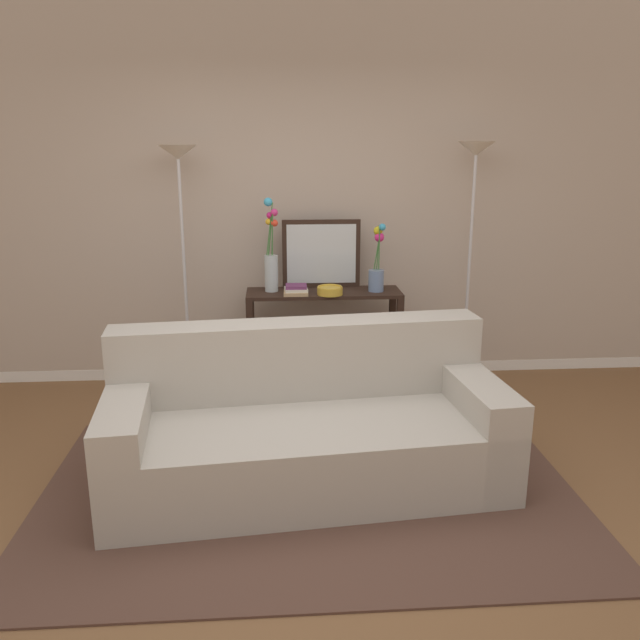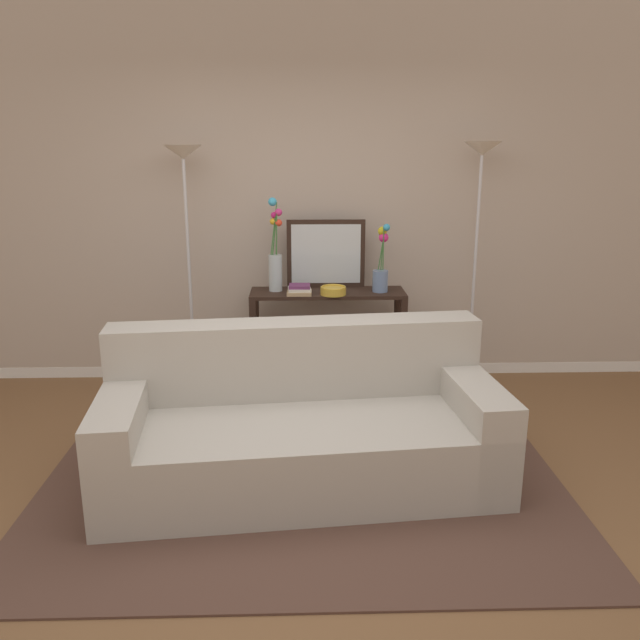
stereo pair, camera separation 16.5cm
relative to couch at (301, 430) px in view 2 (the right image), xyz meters
name	(u,v)px [view 2 (the right image)]	position (x,y,z in m)	size (l,w,h in m)	color
ground_plane	(296,529)	(-0.03, -0.50, -0.32)	(16.00, 16.00, 0.02)	brown
back_wall	(296,199)	(-0.03, 1.83, 1.17)	(12.00, 0.15, 2.95)	white
area_rug	(303,492)	(0.01, -0.16, -0.30)	(2.98, 1.97, 0.01)	#51382D
couch	(301,430)	(0.00, 0.00, 0.00)	(2.30, 1.16, 0.88)	#ADA89E
console_table	(328,323)	(0.21, 1.41, 0.24)	(1.18, 0.37, 0.81)	black
floor_lamp_left	(186,202)	(-0.84, 1.43, 1.18)	(0.28, 0.28, 1.89)	silver
floor_lamp_right	(479,198)	(1.34, 1.43, 1.20)	(0.28, 0.28, 1.92)	silver
wall_mirror	(326,254)	(0.20, 1.56, 0.76)	(0.61, 0.02, 0.53)	black
vase_tall_flowers	(275,259)	(-0.19, 1.45, 0.74)	(0.11, 0.12, 0.71)	silver
vase_short_flowers	(381,268)	(0.62, 1.40, 0.68)	(0.12, 0.13, 0.52)	#6B84AD
fruit_bowl	(333,290)	(0.25, 1.30, 0.53)	(0.19, 0.19, 0.06)	gold
book_stack	(299,290)	(-0.01, 1.32, 0.53)	(0.19, 0.17, 0.07)	tan
book_row_under_console	(284,383)	(-0.14, 1.41, -0.25)	(0.27, 0.17, 0.12)	#1E7075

